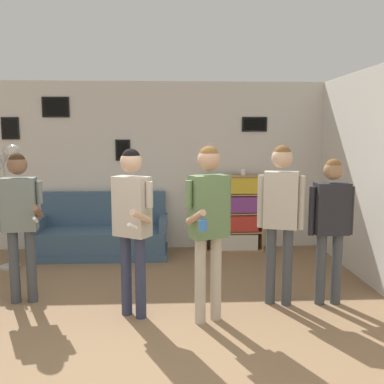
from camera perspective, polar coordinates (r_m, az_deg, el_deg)
ground_plane at (r=3.64m, az=-7.94°, el=-23.57°), size 20.00×20.00×0.00m
wall_back at (r=6.98m, az=-5.33°, el=3.46°), size 7.94×0.08×2.70m
wall_right at (r=5.61m, az=23.57°, el=1.68°), size 0.06×6.24×2.70m
couch at (r=6.82m, az=-11.89°, el=-5.71°), size 2.02×0.80×0.96m
bookshelf at (r=6.93m, az=5.58°, el=-2.81°), size 0.93×0.30×1.22m
floor_lamp at (r=6.42m, az=-23.72°, el=1.77°), size 0.37×0.41×1.73m
person_player_foreground_left at (r=5.05m, az=-22.00°, el=-2.49°), size 0.53×0.44×1.68m
person_player_foreground_center at (r=4.36m, az=-8.02°, el=-2.97°), size 0.44×0.60×1.74m
person_watcher_holding_cup at (r=4.19m, az=2.24°, el=-3.01°), size 0.46×0.55×1.77m
person_spectator_near_bookshelf at (r=4.73m, az=11.73°, el=-2.00°), size 0.48×0.30×1.76m
person_spectator_far_right at (r=4.89m, az=18.04°, el=-3.17°), size 0.50×0.21×1.62m
drinking_cup at (r=6.86m, az=6.82°, el=2.65°), size 0.07×0.07×0.10m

